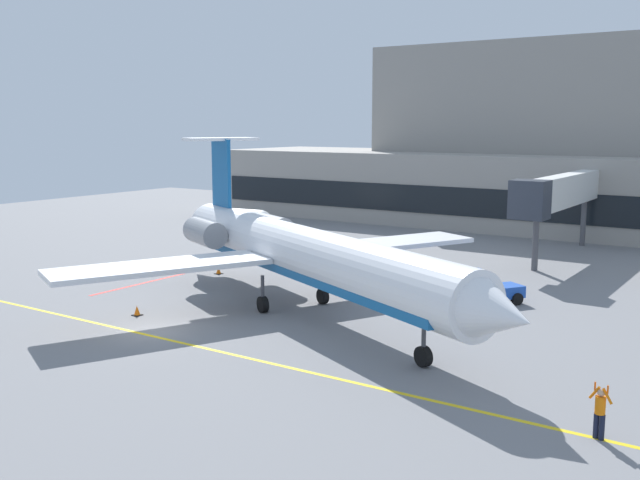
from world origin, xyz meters
TOP-DOWN VIEW (x-y plane):
  - ground at (-0.00, -0.00)m, footprint 120.00×120.00m
  - terminal_building at (0.88, 48.95)m, footprint 61.55×16.82m
  - jet_bridge_west at (11.03, 30.79)m, footprint 2.40×17.00m
  - regional_jet at (3.82, 7.23)m, footprint 30.93×24.94m
  - baggage_tug at (11.78, 14.16)m, footprint 3.47×4.20m
  - fuel_tank at (-16.86, 26.54)m, footprint 6.74×2.67m
  - marshaller at (21.68, -0.80)m, footprint 0.82×0.34m
  - safety_cone_alpha at (-6.68, 12.25)m, footprint 0.47×0.47m
  - safety_cone_bravo at (11.63, 15.03)m, footprint 0.47×0.47m
  - safety_cone_charlie at (6.34, 16.87)m, footprint 0.47×0.47m
  - safety_cone_delta at (-2.89, 1.47)m, footprint 0.47×0.47m

SIDE VIEW (x-z plane):
  - ground at x=0.00m, z-range -0.10..0.00m
  - safety_cone_alpha at x=-6.68m, z-range -0.03..0.52m
  - safety_cone_bravo at x=11.63m, z-range -0.03..0.52m
  - safety_cone_charlie at x=6.34m, z-range -0.03..0.52m
  - safety_cone_delta at x=-2.89m, z-range -0.03..0.52m
  - baggage_tug at x=11.78m, z-range -0.09..1.97m
  - marshaller at x=21.68m, z-range 0.01..1.91m
  - fuel_tank at x=-16.86m, z-range 0.15..2.67m
  - regional_jet at x=3.82m, z-range -1.40..7.96m
  - jet_bridge_west at x=11.03m, z-range 1.86..8.36m
  - terminal_building at x=0.88m, z-range -2.27..16.21m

